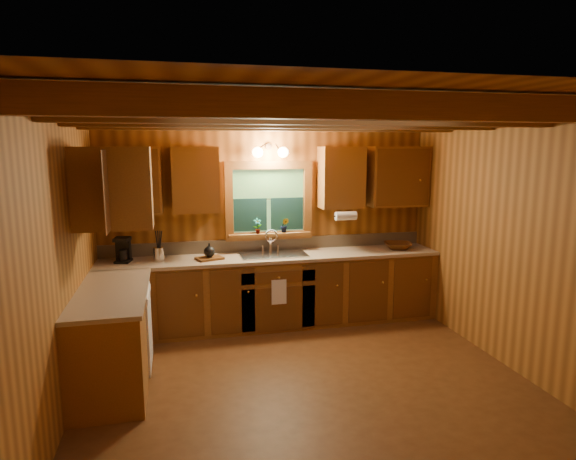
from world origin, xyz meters
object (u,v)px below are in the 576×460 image
(sink, at_px, (273,258))
(wicker_basket, at_px, (398,246))
(cutting_board, at_px, (210,258))
(coffee_maker, at_px, (123,250))

(sink, bearing_deg, wicker_basket, -1.43)
(sink, height_order, wicker_basket, sink)
(cutting_board, bearing_deg, sink, -14.66)
(coffee_maker, height_order, cutting_board, coffee_maker)
(sink, xyz_separation_m, cutting_board, (-0.79, -0.06, 0.06))
(sink, height_order, cutting_board, sink)
(coffee_maker, bearing_deg, cutting_board, 6.06)
(sink, distance_m, coffee_maker, 1.79)
(coffee_maker, xyz_separation_m, cutting_board, (0.99, -0.11, -0.13))
(sink, xyz_separation_m, wicker_basket, (1.67, -0.04, 0.09))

